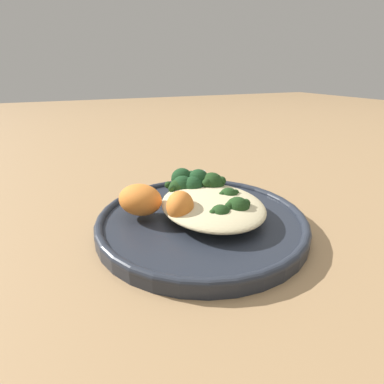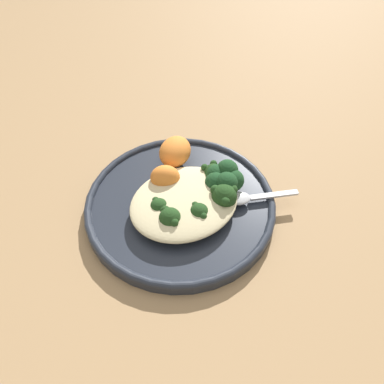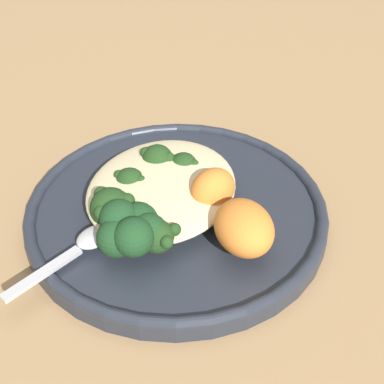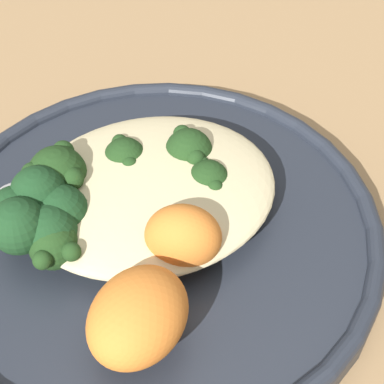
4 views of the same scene
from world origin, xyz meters
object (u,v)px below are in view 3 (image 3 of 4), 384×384
broccoli_stalk_1 (164,168)px  broccoli_stalk_2 (155,191)px  sweet_potato_chunk_0 (244,228)px  broccoli_stalk_4 (176,226)px  spoon (83,245)px  sweet_potato_chunk_1 (213,189)px  kale_tuft (131,229)px  plate (177,210)px  broccoli_stalk_3 (125,209)px  broccoli_stalk_0 (188,179)px  quinoa_mound (162,187)px

broccoli_stalk_1 → broccoli_stalk_2: (-0.03, -0.01, -0.00)m
broccoli_stalk_1 → broccoli_stalk_2: bearing=135.7°
broccoli_stalk_2 → sweet_potato_chunk_0: 0.10m
broccoli_stalk_2 → broccoli_stalk_4: size_ratio=1.12×
spoon → sweet_potato_chunk_0: bearing=134.1°
broccoli_stalk_1 → spoon: size_ratio=0.83×
broccoli_stalk_1 → sweet_potato_chunk_1: sweet_potato_chunk_1 is taller
broccoli_stalk_1 → broccoli_stalk_2: 0.04m
broccoli_stalk_1 → kale_tuft: bearing=133.8°
broccoli_stalk_1 → plate: bearing=168.0°
broccoli_stalk_2 → spoon: broccoli_stalk_2 is taller
broccoli_stalk_3 → broccoli_stalk_4: broccoli_stalk_3 is taller
broccoli_stalk_3 → sweet_potato_chunk_0: size_ratio=1.74×
plate → spoon: bearing=150.0°
sweet_potato_chunk_1 → kale_tuft: same height
broccoli_stalk_2 → sweet_potato_chunk_1: (0.01, -0.05, 0.01)m
broccoli_stalk_4 → sweet_potato_chunk_1: bearing=177.6°
sweet_potato_chunk_1 → broccoli_stalk_1: bearing=69.8°
sweet_potato_chunk_0 → sweet_potato_chunk_1: sweet_potato_chunk_0 is taller
broccoli_stalk_4 → spoon: (-0.04, 0.07, -0.01)m
broccoli_stalk_1 → sweet_potato_chunk_1: bearing=-164.2°
broccoli_stalk_2 → plate: bearing=-156.1°
broccoli_stalk_0 → broccoli_stalk_2: 0.04m
quinoa_mound → broccoli_stalk_1: 0.03m
broccoli_stalk_1 → kale_tuft: size_ratio=1.48×
sweet_potato_chunk_1 → spoon: size_ratio=0.41×
kale_tuft → spoon: bearing=115.1°
broccoli_stalk_3 → sweet_potato_chunk_1: bearing=-172.3°
quinoa_mound → broccoli_stalk_3: size_ratio=1.51×
quinoa_mound → broccoli_stalk_1: (0.03, 0.01, 0.00)m
plate → broccoli_stalk_4: (-0.05, -0.02, 0.02)m
sweet_potato_chunk_0 → sweet_potato_chunk_1: size_ratio=1.37×
plate → kale_tuft: 0.08m
quinoa_mound → sweet_potato_chunk_1: bearing=-84.9°
sweet_potato_chunk_0 → broccoli_stalk_3: bearing=95.6°
broccoli_stalk_2 → sweet_potato_chunk_0: (-0.03, -0.10, 0.01)m
kale_tuft → sweet_potato_chunk_0: bearing=-68.1°
plate → kale_tuft: kale_tuft is taller
plate → broccoli_stalk_1: 0.05m
quinoa_mound → broccoli_stalk_3: broccoli_stalk_3 is taller
quinoa_mound → spoon: size_ratio=1.49×
broccoli_stalk_4 → sweet_potato_chunk_1: size_ratio=2.20×
broccoli_stalk_1 → broccoli_stalk_3: 0.07m
broccoli_stalk_0 → spoon: bearing=118.0°
sweet_potato_chunk_0 → spoon: sweet_potato_chunk_0 is taller
plate → sweet_potato_chunk_0: size_ratio=4.68×
sweet_potato_chunk_0 → spoon: bearing=112.9°
kale_tuft → sweet_potato_chunk_1: bearing=-31.3°
broccoli_stalk_1 → sweet_potato_chunk_0: size_ratio=1.46×
broccoli_stalk_0 → broccoli_stalk_3: 0.08m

